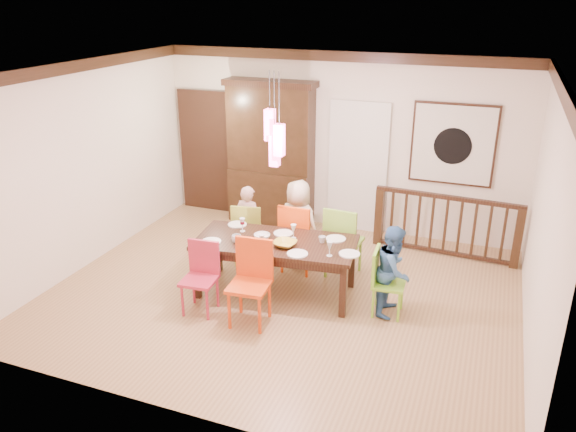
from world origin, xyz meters
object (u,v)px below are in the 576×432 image
(dining_table, at_px, (276,247))
(china_hutch, at_px, (271,153))
(chair_far_left, at_px, (249,228))
(person_end_right, at_px, (394,270))
(chair_end_right, at_px, (389,278))
(balustrade, at_px, (446,224))
(person_far_mid, at_px, (298,224))
(person_far_left, at_px, (248,223))

(dining_table, relative_size, china_hutch, 0.89)
(chair_far_left, distance_m, person_end_right, 2.32)
(chair_end_right, height_order, balustrade, balustrade)
(dining_table, height_order, chair_end_right, chair_end_right)
(chair_end_right, height_order, person_far_mid, person_far_mid)
(chair_far_left, height_order, china_hutch, china_hutch)
(dining_table, distance_m, china_hutch, 2.58)
(person_far_mid, height_order, person_end_right, person_far_mid)
(chair_far_left, bearing_deg, person_end_right, 152.88)
(chair_far_left, distance_m, person_far_mid, 0.72)
(dining_table, relative_size, person_far_mid, 1.67)
(chair_end_right, distance_m, balustrade, 2.03)
(chair_far_left, xyz_separation_m, china_hutch, (-0.32, 1.61, 0.68))
(chair_end_right, height_order, person_end_right, person_end_right)
(chair_far_left, relative_size, person_end_right, 0.82)
(balustrade, xyz_separation_m, person_end_right, (-0.42, -1.91, 0.08))
(dining_table, relative_size, chair_far_left, 2.29)
(chair_end_right, bearing_deg, chair_far_left, 68.83)
(chair_far_left, bearing_deg, balustrade, -165.54)
(balustrade, height_order, person_end_right, person_end_right)
(chair_end_right, bearing_deg, dining_table, 86.38)
(dining_table, distance_m, chair_end_right, 1.51)
(chair_far_left, height_order, chair_end_right, chair_far_left)
(person_far_left, relative_size, person_far_mid, 0.89)
(chair_far_left, bearing_deg, china_hutch, -89.92)
(balustrade, distance_m, person_far_left, 2.95)
(person_far_left, bearing_deg, person_end_right, 167.88)
(dining_table, distance_m, chair_far_left, 1.00)
(chair_far_left, relative_size, person_far_left, 0.82)
(dining_table, xyz_separation_m, balustrade, (1.96, 1.97, -0.16))
(chair_end_right, distance_m, person_far_left, 2.40)
(person_far_mid, xyz_separation_m, person_end_right, (1.54, -0.81, -0.07))
(person_far_left, xyz_separation_m, person_end_right, (2.29, -0.74, 0.00))
(chair_far_left, distance_m, china_hutch, 1.78)
(chair_far_left, bearing_deg, dining_table, 123.76)
(chair_far_left, distance_m, person_far_left, 0.12)
(china_hutch, bearing_deg, chair_far_left, -78.87)
(person_end_right, bearing_deg, person_far_mid, 65.42)
(person_far_left, bearing_deg, dining_table, 139.17)
(chair_end_right, relative_size, person_far_mid, 0.66)
(person_far_left, height_order, person_far_mid, person_far_mid)
(china_hutch, bearing_deg, person_far_left, -80.33)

